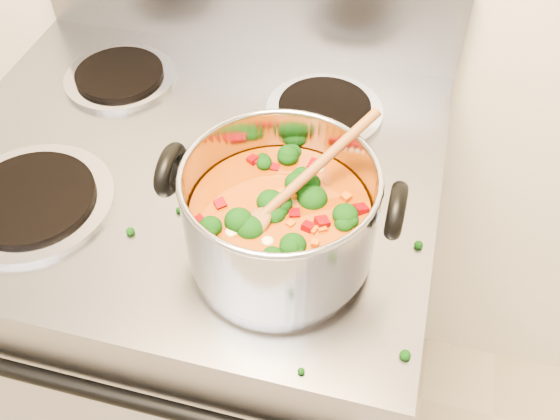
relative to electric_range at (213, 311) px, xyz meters
name	(u,v)px	position (x,y,z in m)	size (l,w,h in m)	color
electric_range	(213,311)	(0.00, 0.00, 0.00)	(0.78, 0.70, 1.08)	gray
stockpot	(281,216)	(0.19, -0.16, 0.53)	(0.30, 0.25, 0.15)	#A7A7AF
wooden_spoon	(284,196)	(0.19, -0.15, 0.56)	(0.16, 0.20, 0.10)	brown
cooktop_crumbs	(390,217)	(0.32, -0.06, 0.46)	(0.37, 0.19, 0.01)	black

